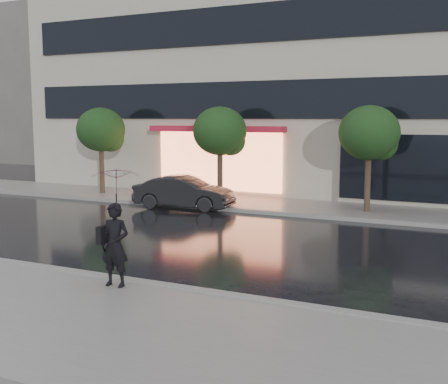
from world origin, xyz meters
The scene contains 12 objects.
ground centered at (0.00, 0.00, 0.00)m, with size 120.00×120.00×0.00m, color black.
sidewalk_near centered at (0.00, -3.25, 0.06)m, with size 60.00×4.50×0.12m, color slate.
sidewalk_far centered at (0.00, 10.25, 0.06)m, with size 60.00×3.50×0.12m, color slate.
curb_near centered at (0.00, -1.00, 0.07)m, with size 60.00×0.25×0.14m, color gray.
curb_far centered at (0.00, 8.50, 0.07)m, with size 60.00×0.25×0.14m, color gray.
office_building centered at (0.00, 17.97, 9.00)m, with size 30.00×12.76×18.00m.
bg_building_left centered at (-28.00, 26.00, 6.00)m, with size 14.00×10.00×12.00m, color #59544F.
tree_far_west centered at (-8.94, 10.03, 2.92)m, with size 2.20×2.20×3.99m.
tree_mid_west centered at (-2.94, 10.03, 2.92)m, with size 2.20×2.20×3.99m.
tree_mid_east centered at (3.06, 10.03, 2.92)m, with size 2.20×2.20×3.99m.
parked_car centered at (-3.74, 8.30, 0.64)m, with size 1.36×3.89×1.28m, color black.
pedestrian_with_umbrella centered at (0.26, -1.50, 1.72)m, with size 1.06×1.08×2.44m.
Camera 1 is at (7.04, -10.60, 3.55)m, focal length 45.00 mm.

